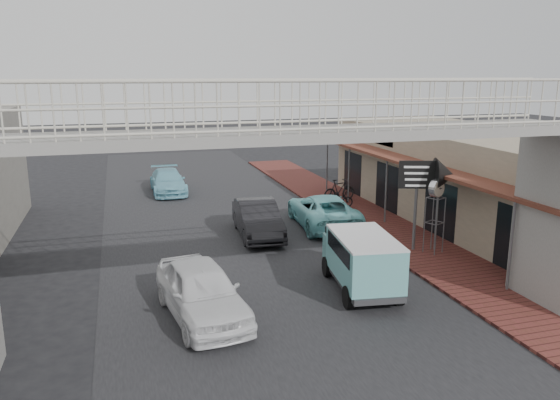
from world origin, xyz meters
TOP-DOWN VIEW (x-y plane):
  - ground at (0.00, 0.00)m, footprint 120.00×120.00m
  - road_strip at (0.00, 0.00)m, footprint 10.00×60.00m
  - sidewalk at (6.50, 3.00)m, footprint 3.00×40.00m
  - shophouse_row at (10.97, 4.00)m, footprint 7.20×18.00m
  - footbridge at (0.00, -4.00)m, footprint 16.40×2.40m
  - white_hatchback at (-2.24, -2.08)m, footprint 2.40×4.67m
  - dark_sedan at (1.09, 4.86)m, footprint 1.84×4.49m
  - angkot_curb at (4.20, 5.55)m, footprint 2.69×5.17m
  - angkot_far at (-1.63, 14.29)m, footprint 1.80×4.41m
  - angkot_van at (2.71, -1.61)m, footprint 2.10×3.84m
  - motorcycle_near at (5.92, 8.12)m, footprint 1.63×0.88m
  - motorcycle_far at (6.50, 9.25)m, footprint 1.99×1.00m
  - street_clock at (6.64, 0.72)m, footprint 0.70×0.68m
  - arrow_sign at (6.93, 0.93)m, footprint 2.09×1.40m

SIDE VIEW (x-z plane):
  - ground at x=0.00m, z-range 0.00..0.00m
  - road_strip at x=0.00m, z-range 0.00..0.01m
  - sidewalk at x=6.50m, z-range 0.00..0.10m
  - motorcycle_near at x=5.92m, z-range 0.10..0.91m
  - angkot_far at x=-1.63m, z-range 0.00..1.28m
  - motorcycle_far at x=6.50m, z-range 0.10..1.25m
  - angkot_curb at x=4.20m, z-range 0.00..1.39m
  - dark_sedan at x=1.09m, z-range 0.00..1.45m
  - white_hatchback at x=-2.24m, z-range 0.00..1.52m
  - angkot_van at x=2.71m, z-range 0.24..2.03m
  - shophouse_row at x=10.97m, z-range 0.01..4.01m
  - street_clock at x=6.64m, z-range 1.00..3.73m
  - arrow_sign at x=6.93m, z-range 1.16..4.61m
  - footbridge at x=0.00m, z-range 0.01..6.35m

